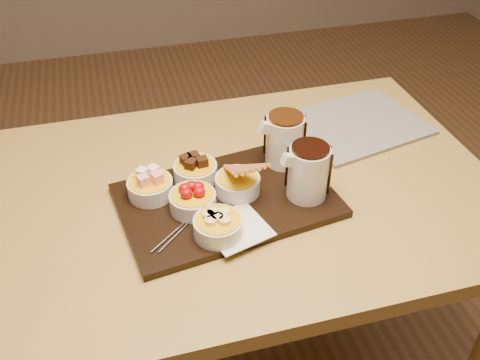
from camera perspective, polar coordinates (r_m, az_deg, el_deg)
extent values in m
cube|color=#A3843C|center=(1.24, -0.26, -1.49)|extent=(1.20, 0.80, 0.04)
cylinder|color=#A3843C|center=(1.75, -20.83, -6.99)|extent=(0.06, 0.06, 0.71)
cylinder|color=#A3843C|center=(1.89, 13.00, -1.10)|extent=(0.06, 0.06, 0.71)
cube|color=black|center=(1.18, -1.41, -2.18)|extent=(0.50, 0.36, 0.02)
cube|color=white|center=(1.10, -0.40, -5.14)|extent=(0.15, 0.15, 0.00)
cylinder|color=beige|center=(1.19, -9.54, -0.84)|extent=(0.10, 0.10, 0.04)
cylinder|color=beige|center=(1.22, -4.78, 0.86)|extent=(0.10, 0.10, 0.04)
cylinder|color=beige|center=(1.14, -5.06, -2.29)|extent=(0.10, 0.10, 0.04)
cylinder|color=beige|center=(1.18, -0.26, -0.48)|extent=(0.10, 0.10, 0.04)
cylinder|color=beige|center=(1.08, -2.37, -5.04)|extent=(0.10, 0.10, 0.04)
cylinder|color=silver|center=(1.15, 7.29, 0.80)|extent=(0.10, 0.10, 0.12)
cylinder|color=silver|center=(1.25, 4.78, 4.24)|extent=(0.10, 0.10, 0.12)
cube|color=beige|center=(1.47, 12.38, 5.82)|extent=(0.38, 0.33, 0.01)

